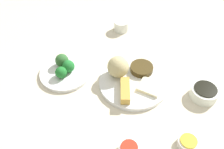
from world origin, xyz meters
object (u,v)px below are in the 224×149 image
Objects in this scene: main_plate at (133,83)px; teacup at (121,26)px; sauce_ramekin_hot_mustard at (188,143)px; sauce_ramekin_sweet_and_sour at (129,149)px; soy_sauce_bowl at (204,93)px; broccoli_plate at (66,73)px.

main_plate is 3.76× the size of teacup.
sauce_ramekin_hot_mustard is at bearing -18.61° from main_plate.
soy_sauce_bowl is at bearing 78.04° from sauce_ramekin_sweet_and_sour.
sauce_ramekin_sweet_and_sour is 1.00× the size of sauce_ramekin_hot_mustard.
main_plate is 0.27m from sauce_ramekin_sweet_and_sour.
main_plate is at bearing 124.36° from sauce_ramekin_sweet_and_sour.
sauce_ramekin_hot_mustard reaches higher than main_plate.
teacup reaches higher than soy_sauce_bowl.
sauce_ramekin_hot_mustard is (0.50, 0.04, 0.00)m from broccoli_plate.
sauce_ramekin_sweet_and_sour is at bearing -48.73° from teacup.
broccoli_plate is at bearing -151.95° from soy_sauce_bowl.
main_plate is 0.29m from sauce_ramekin_hot_mustard.
broccoli_plate is 0.40m from sauce_ramekin_sweet_and_sour.
broccoli_plate is 0.37m from teacup.
soy_sauce_bowl reaches higher than sauce_ramekin_sweet_and_sour.
sauce_ramekin_sweet_and_sour is 0.91× the size of teacup.
teacup is at bearing 93.34° from broccoli_plate.
broccoli_plate is 2.06× the size of soy_sauce_bowl.
sauce_ramekin_hot_mustard is (0.05, -0.21, -0.01)m from soy_sauce_bowl.
soy_sauce_bowl is 1.41× the size of teacup.
soy_sauce_bowl is at bearing -14.68° from teacup.
main_plate is 4.14× the size of sauce_ramekin_sweet_and_sour.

